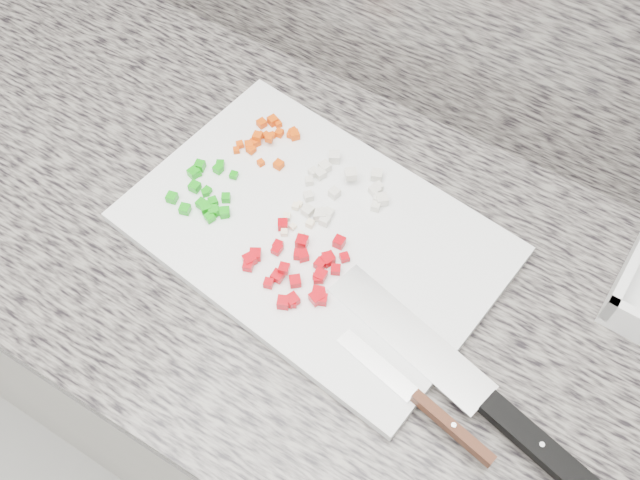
{
  "coord_description": "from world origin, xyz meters",
  "views": [
    {
      "loc": [
        0.28,
        1.02,
        1.71
      ],
      "look_at": [
        0.02,
        1.44,
        0.94
      ],
      "focal_mm": 40.0,
      "sensor_mm": 36.0,
      "label": 1
    }
  ],
  "objects": [
    {
      "name": "cabinet",
      "position": [
        0.0,
        1.44,
        0.43
      ],
      "size": [
        3.92,
        0.62,
        0.86
      ],
      "primitive_type": "cube",
      "color": "white",
      "rests_on": "ground"
    },
    {
      "name": "countertop",
      "position": [
        0.0,
        1.44,
        0.88
      ],
      "size": [
        3.96,
        0.64,
        0.04
      ],
      "primitive_type": "cube",
      "color": "slate",
      "rests_on": "cabinet"
    },
    {
      "name": "cutting_board",
      "position": [
        0.0,
        1.46,
        0.91
      ],
      "size": [
        0.52,
        0.38,
        0.02
      ],
      "primitive_type": "cube",
      "rotation": [
        0.0,
        0.0,
        -0.13
      ],
      "color": "silver",
      "rests_on": "countertop"
    },
    {
      "name": "carrot_pile",
      "position": [
        -0.14,
        1.56,
        0.92
      ],
      "size": [
        0.08,
        0.09,
        0.02
      ],
      "color": "#D24204",
      "rests_on": "cutting_board"
    },
    {
      "name": "onion_pile",
      "position": [
        0.0,
        1.53,
        0.92
      ],
      "size": [
        0.12,
        0.12,
        0.02
      ],
      "color": "silver",
      "rests_on": "cutting_board"
    },
    {
      "name": "green_pepper_pile",
      "position": [
        -0.15,
        1.43,
        0.92
      ],
      "size": [
        0.09,
        0.1,
        0.01
      ],
      "color": "#0E940D",
      "rests_on": "cutting_board"
    },
    {
      "name": "red_pepper_pile",
      "position": [
        0.02,
        1.39,
        0.92
      ],
      "size": [
        0.13,
        0.13,
        0.02
      ],
      "color": "#AA020B",
      "rests_on": "cutting_board"
    },
    {
      "name": "garlic_pile",
      "position": [
        -0.03,
        1.46,
        0.92
      ],
      "size": [
        0.04,
        0.06,
        0.01
      ],
      "color": "#F8E7C0",
      "rests_on": "cutting_board"
    },
    {
      "name": "chef_knife",
      "position": [
        0.3,
        1.36,
        0.92
      ],
      "size": [
        0.38,
        0.13,
        0.02
      ],
      "rotation": [
        0.0,
        0.0,
        -0.24
      ],
      "color": "silver",
      "rests_on": "cutting_board"
    },
    {
      "name": "paring_knife",
      "position": [
        0.25,
        1.32,
        0.92
      ],
      "size": [
        0.22,
        0.07,
        0.02
      ],
      "rotation": [
        0.0,
        0.0,
        -0.22
      ],
      "color": "silver",
      "rests_on": "cutting_board"
    }
  ]
}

